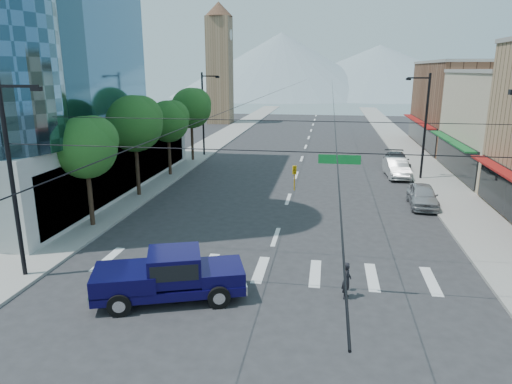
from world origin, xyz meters
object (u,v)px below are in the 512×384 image
pedestrian (347,280)px  parked_car_mid (396,168)px  pickup_truck (169,275)px  parked_car_near (423,196)px  parked_car_far (397,161)px

pedestrian → parked_car_mid: size_ratio=0.32×
pickup_truck → pedestrian: bearing=-8.7°
pedestrian → parked_car_mid: 23.94m
parked_car_near → parked_car_far: parked_car_near is taller
parked_car_near → parked_car_far: (-0.07, 12.69, -0.01)m
parked_car_far → pickup_truck: bearing=-114.0°
pedestrian → parked_car_mid: bearing=-3.6°
pedestrian → parked_car_near: pedestrian is taller
pedestrian → parked_car_far: (5.59, 26.98, -0.03)m
pickup_truck → parked_car_far: (12.83, 28.26, -0.33)m
pickup_truck → parked_car_near: size_ratio=1.43×
parked_car_mid → parked_car_far: 3.62m
pickup_truck → parked_car_near: pickup_truck is taller
pedestrian → pickup_truck: bearing=108.6°
pedestrian → parked_car_mid: (5.09, 23.39, 0.03)m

